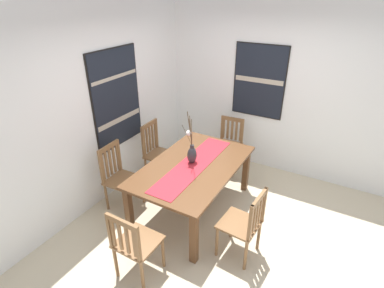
{
  "coord_description": "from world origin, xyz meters",
  "views": [
    {
      "loc": [
        -2.8,
        -1.14,
        2.8
      ],
      "look_at": [
        0.2,
        0.56,
        1.0
      ],
      "focal_mm": 28.21,
      "sensor_mm": 36.0,
      "label": 1
    }
  ],
  "objects_px": {
    "dining_table": "(193,171)",
    "chair_4": "(157,151)",
    "chair_1": "(119,176)",
    "painting_on_side_wall": "(259,81)",
    "chair_3": "(245,223)",
    "painting_on_back_wall": "(116,99)",
    "chair_0": "(134,243)",
    "chair_2": "(229,143)",
    "centerpiece_vase": "(192,153)"
  },
  "relations": [
    {
      "from": "dining_table",
      "to": "chair_4",
      "type": "bearing_deg",
      "value": 65.24
    },
    {
      "from": "chair_1",
      "to": "painting_on_side_wall",
      "type": "distance_m",
      "value": 2.59
    },
    {
      "from": "chair_1",
      "to": "chair_3",
      "type": "height_order",
      "value": "chair_1"
    },
    {
      "from": "painting_on_back_wall",
      "to": "chair_4",
      "type": "bearing_deg",
      "value": -46.57
    },
    {
      "from": "dining_table",
      "to": "chair_3",
      "type": "relative_size",
      "value": 1.96
    },
    {
      "from": "painting_on_back_wall",
      "to": "painting_on_side_wall",
      "type": "bearing_deg",
      "value": -44.04
    },
    {
      "from": "chair_1",
      "to": "chair_4",
      "type": "relative_size",
      "value": 0.98
    },
    {
      "from": "chair_0",
      "to": "chair_2",
      "type": "height_order",
      "value": "chair_2"
    },
    {
      "from": "chair_1",
      "to": "painting_on_side_wall",
      "type": "xyz_separation_m",
      "value": [
        2.07,
        -1.2,
        0.99
      ]
    },
    {
      "from": "dining_table",
      "to": "centerpiece_vase",
      "type": "distance_m",
      "value": 0.26
    },
    {
      "from": "chair_2",
      "to": "chair_4",
      "type": "relative_size",
      "value": 0.92
    },
    {
      "from": "dining_table",
      "to": "painting_on_back_wall",
      "type": "xyz_separation_m",
      "value": [
        0.05,
        1.27,
        0.77
      ]
    },
    {
      "from": "dining_table",
      "to": "chair_4",
      "type": "relative_size",
      "value": 1.84
    },
    {
      "from": "chair_4",
      "to": "painting_on_back_wall",
      "type": "height_order",
      "value": "painting_on_back_wall"
    },
    {
      "from": "dining_table",
      "to": "chair_1",
      "type": "relative_size",
      "value": 1.87
    },
    {
      "from": "centerpiece_vase",
      "to": "chair_1",
      "type": "distance_m",
      "value": 1.08
    },
    {
      "from": "dining_table",
      "to": "chair_0",
      "type": "xyz_separation_m",
      "value": [
        -1.27,
        -0.02,
        -0.17
      ]
    },
    {
      "from": "chair_1",
      "to": "chair_3",
      "type": "distance_m",
      "value": 1.84
    },
    {
      "from": "painting_on_side_wall",
      "to": "chair_3",
      "type": "bearing_deg",
      "value": -162.98
    },
    {
      "from": "chair_2",
      "to": "painting_on_back_wall",
      "type": "distance_m",
      "value": 1.98
    },
    {
      "from": "chair_1",
      "to": "chair_4",
      "type": "bearing_deg",
      "value": -3.11
    },
    {
      "from": "chair_2",
      "to": "chair_3",
      "type": "distance_m",
      "value": 1.96
    },
    {
      "from": "centerpiece_vase",
      "to": "chair_0",
      "type": "height_order",
      "value": "centerpiece_vase"
    },
    {
      "from": "dining_table",
      "to": "chair_1",
      "type": "xyz_separation_m",
      "value": [
        -0.43,
        0.94,
        -0.14
      ]
    },
    {
      "from": "centerpiece_vase",
      "to": "painting_on_side_wall",
      "type": "distance_m",
      "value": 1.74
    },
    {
      "from": "chair_3",
      "to": "painting_on_side_wall",
      "type": "xyz_separation_m",
      "value": [
        2.08,
        0.64,
        1.0
      ]
    },
    {
      "from": "centerpiece_vase",
      "to": "chair_0",
      "type": "relative_size",
      "value": 0.84
    },
    {
      "from": "chair_4",
      "to": "painting_on_side_wall",
      "type": "xyz_separation_m",
      "value": [
        1.23,
        -1.16,
        0.98
      ]
    },
    {
      "from": "dining_table",
      "to": "chair_2",
      "type": "height_order",
      "value": "chair_2"
    },
    {
      "from": "dining_table",
      "to": "chair_2",
      "type": "xyz_separation_m",
      "value": [
        1.28,
        0.03,
        -0.16
      ]
    },
    {
      "from": "dining_table",
      "to": "chair_2",
      "type": "distance_m",
      "value": 1.29
    },
    {
      "from": "chair_4",
      "to": "painting_on_side_wall",
      "type": "relative_size",
      "value": 0.83
    },
    {
      "from": "painting_on_side_wall",
      "to": "dining_table",
      "type": "bearing_deg",
      "value": 170.7
    },
    {
      "from": "chair_3",
      "to": "painting_on_side_wall",
      "type": "relative_size",
      "value": 0.78
    },
    {
      "from": "chair_1",
      "to": "chair_0",
      "type": "bearing_deg",
      "value": -131.46
    },
    {
      "from": "centerpiece_vase",
      "to": "chair_4",
      "type": "xyz_separation_m",
      "value": [
        0.37,
        0.85,
        -0.39
      ]
    },
    {
      "from": "dining_table",
      "to": "painting_on_side_wall",
      "type": "height_order",
      "value": "painting_on_side_wall"
    },
    {
      "from": "dining_table",
      "to": "chair_1",
      "type": "bearing_deg",
      "value": 114.45
    },
    {
      "from": "chair_0",
      "to": "chair_2",
      "type": "relative_size",
      "value": 1.0
    },
    {
      "from": "centerpiece_vase",
      "to": "chair_1",
      "type": "bearing_deg",
      "value": 117.48
    },
    {
      "from": "painting_on_back_wall",
      "to": "painting_on_side_wall",
      "type": "height_order",
      "value": "painting_on_back_wall"
    },
    {
      "from": "chair_4",
      "to": "chair_2",
      "type": "bearing_deg",
      "value": -44.54
    },
    {
      "from": "dining_table",
      "to": "chair_4",
      "type": "distance_m",
      "value": 0.99
    },
    {
      "from": "chair_3",
      "to": "chair_4",
      "type": "relative_size",
      "value": 0.94
    },
    {
      "from": "centerpiece_vase",
      "to": "painting_on_back_wall",
      "type": "relative_size",
      "value": 0.53
    },
    {
      "from": "chair_2",
      "to": "chair_4",
      "type": "bearing_deg",
      "value": 135.46
    },
    {
      "from": "chair_2",
      "to": "chair_3",
      "type": "relative_size",
      "value": 0.98
    },
    {
      "from": "chair_1",
      "to": "chair_2",
      "type": "xyz_separation_m",
      "value": [
        1.71,
        -0.9,
        -0.02
      ]
    },
    {
      "from": "dining_table",
      "to": "chair_0",
      "type": "bearing_deg",
      "value": -179.02
    },
    {
      "from": "chair_4",
      "to": "painting_on_back_wall",
      "type": "distance_m",
      "value": 1.05
    }
  ]
}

